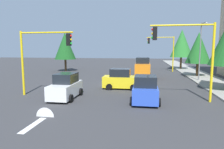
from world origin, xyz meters
TOP-DOWN VIEW (x-y plane):
  - ground_plane at (0.00, 0.00)m, footprint 120.00×120.00m
  - sidewalk_kerb at (-5.00, 10.50)m, footprint 80.00×4.00m
  - lane_arrow_near at (11.51, -3.00)m, footprint 2.40×1.10m
  - traffic_signal_near_right at (6.00, -5.65)m, footprint 0.36×4.59m
  - traffic_signal_far_left at (-14.00, 5.74)m, footprint 0.36×4.59m
  - traffic_signal_near_left at (6.00, 5.71)m, footprint 0.36×4.59m
  - street_lamp_curbside at (-3.61, 9.20)m, footprint 2.15×0.28m
  - tree_roadside_mid at (-8.00, 10.00)m, footprint 3.40×3.40m
  - tree_roadside_far at (-18.00, 9.50)m, footprint 4.08×4.08m
  - tree_opposite_side at (-12.00, -11.00)m, footprint 3.66×3.66m
  - delivery_van_orange at (-5.45, 2.44)m, footprint 4.80×2.22m
  - car_blue at (6.73, 2.74)m, footprint 3.64×2.08m
  - car_white at (6.55, -3.51)m, footprint 3.76×1.95m
  - car_yellow at (2.00, 0.46)m, footprint 2.04×3.71m

SIDE VIEW (x-z plane):
  - ground_plane at x=0.00m, z-range 0.00..0.00m
  - lane_arrow_near at x=11.51m, z-range -0.54..0.56m
  - sidewalk_kerb at x=-5.00m, z-range 0.00..0.15m
  - car_white at x=6.55m, z-range -0.09..1.88m
  - car_yellow at x=2.00m, z-range -0.09..1.88m
  - car_blue at x=6.73m, z-range -0.09..1.88m
  - delivery_van_orange at x=-5.45m, z-range -0.11..2.67m
  - traffic_signal_near_right at x=6.00m, z-range 1.13..6.50m
  - tree_roadside_mid at x=-8.00m, z-range 0.95..7.12m
  - traffic_signal_near_left at x=6.00m, z-range 1.19..6.96m
  - traffic_signal_far_left at x=-14.00m, z-range 1.22..7.19m
  - street_lamp_curbside at x=-3.61m, z-range 0.85..7.85m
  - tree_opposite_side at x=-12.00m, z-range 1.03..7.69m
  - tree_roadside_far at x=-18.00m, z-range 1.16..8.61m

